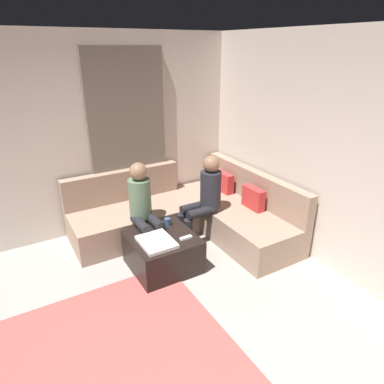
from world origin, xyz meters
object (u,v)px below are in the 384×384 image
(person_on_couch_back, at_px, (204,196))
(coffee_mug, at_px, (167,222))
(ottoman, at_px, (163,252))
(game_remote, at_px, (186,238))
(sectional_couch, at_px, (191,214))
(person_on_couch_side, at_px, (143,206))

(person_on_couch_back, bearing_deg, coffee_mug, 98.07)
(ottoman, bearing_deg, person_on_couch_back, 111.38)
(game_remote, bearing_deg, sectional_couch, 145.97)
(ottoman, xyz_separation_m, coffee_mug, (-0.22, 0.18, 0.26))
(coffee_mug, xyz_separation_m, person_on_couch_side, (-0.20, -0.23, 0.19))
(sectional_couch, bearing_deg, coffee_mug, -57.54)
(coffee_mug, height_order, game_remote, coffee_mug)
(coffee_mug, relative_size, person_on_couch_back, 0.08)
(sectional_couch, xyz_separation_m, ottoman, (0.57, -0.72, -0.07))
(game_remote, xyz_separation_m, person_on_couch_back, (-0.48, 0.56, 0.23))
(ottoman, bearing_deg, sectional_couch, 128.02)
(sectional_couch, xyz_separation_m, person_on_couch_side, (0.15, -0.77, 0.38))
(sectional_couch, bearing_deg, person_on_couch_back, 11.91)
(sectional_couch, bearing_deg, person_on_couch_side, -79.19)
(sectional_couch, bearing_deg, ottoman, -51.98)
(ottoman, relative_size, coffee_mug, 8.00)
(sectional_couch, distance_m, person_on_couch_back, 0.46)
(sectional_couch, relative_size, person_on_couch_back, 2.12)
(game_remote, bearing_deg, ottoman, -129.29)
(sectional_couch, distance_m, coffee_mug, 0.67)
(coffee_mug, bearing_deg, sectional_couch, 122.46)
(game_remote, distance_m, person_on_couch_back, 0.77)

